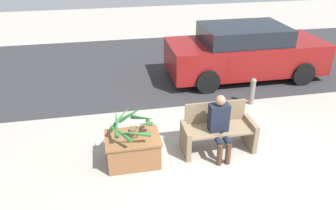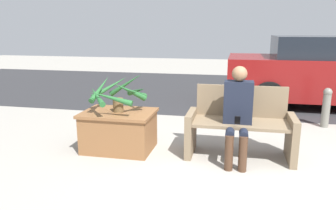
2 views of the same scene
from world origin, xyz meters
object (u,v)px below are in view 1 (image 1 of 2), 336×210
object	(u,v)px
bench	(218,130)
person_seated	(220,124)
potted_plant	(132,124)
planter_box	(133,149)
bollard_post	(252,90)
parked_car	(245,52)

from	to	relation	value
bench	person_seated	distance (m)	0.33
person_seated	potted_plant	size ratio (longest dim) A/B	1.41
potted_plant	person_seated	bearing A→B (deg)	-1.97
person_seated	potted_plant	distance (m)	1.63
planter_box	person_seated	bearing A→B (deg)	-1.98
bollard_post	potted_plant	bearing A→B (deg)	-150.16
potted_plant	bollard_post	size ratio (longest dim) A/B	1.26
parked_car	bench	bearing A→B (deg)	-119.86
potted_plant	bollard_post	world-z (taller)	potted_plant
bench	potted_plant	world-z (taller)	potted_plant
parked_car	bollard_post	size ratio (longest dim) A/B	6.45
potted_plant	bollard_post	distance (m)	3.64
person_seated	planter_box	distance (m)	1.67
bench	planter_box	world-z (taller)	bench
planter_box	potted_plant	xyz separation A→B (m)	(0.01, -0.00, 0.53)
planter_box	bench	bearing A→B (deg)	4.41
bollard_post	bench	bearing A→B (deg)	-131.38
bench	potted_plant	size ratio (longest dim) A/B	1.61
planter_box	parked_car	bearing A→B (deg)	44.22
bench	person_seated	world-z (taller)	person_seated
planter_box	potted_plant	size ratio (longest dim) A/B	1.13
potted_plant	bollard_post	bearing A→B (deg)	29.84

